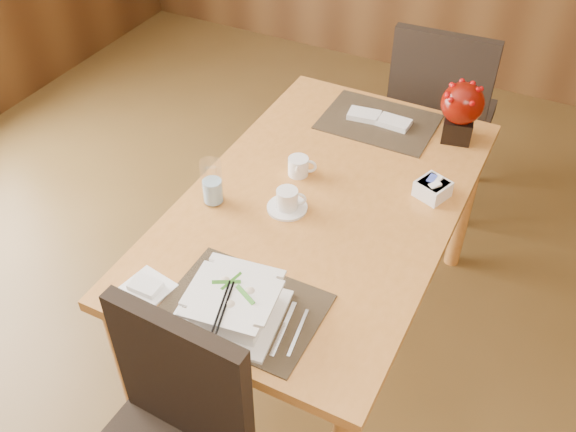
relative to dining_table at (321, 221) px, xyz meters
The scene contains 12 objects.
dining_table is the anchor object (origin of this frame).
placemat_near 0.56m from the dining_table, 90.00° to the right, with size 0.45×0.33×0.01m, color black.
placemat_far 0.56m from the dining_table, 90.00° to the left, with size 0.45×0.33×0.01m, color black.
soup_setting 0.61m from the dining_table, 90.68° to the right, with size 0.30×0.30×0.11m.
coffee_cup 0.19m from the dining_table, 132.75° to the right, with size 0.14×0.14×0.08m.
water_glass 0.42m from the dining_table, 151.86° to the right, with size 0.07×0.07×0.17m, color white.
creamer_jug 0.22m from the dining_table, 145.91° to the left, with size 0.10×0.10×0.07m, color white, non-canonical shape.
sugar_caddy 0.41m from the dining_table, 30.49° to the left, with size 0.10×0.10×0.06m, color white.
berry_decor 0.70m from the dining_table, 61.88° to the left, with size 0.16×0.16×0.24m.
napkins_far 0.56m from the dining_table, 89.08° to the left, with size 0.26×0.09×0.02m, color white, non-canonical shape.
bread_plate 0.70m from the dining_table, 115.51° to the right, with size 0.14×0.14×0.01m, color white.
far_chair 1.06m from the dining_table, 82.80° to the left, with size 0.50×0.50×1.00m.
Camera 1 is at (0.67, -0.98, 2.19)m, focal length 40.00 mm.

